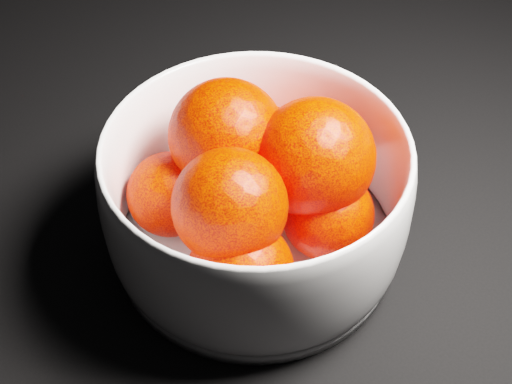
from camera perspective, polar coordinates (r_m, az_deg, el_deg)
bowl at (r=0.53m, az=0.00°, el=-0.42°), size 0.23×0.23×0.11m
orange_pile at (r=0.52m, az=0.11°, el=0.79°), size 0.17×0.17×0.12m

